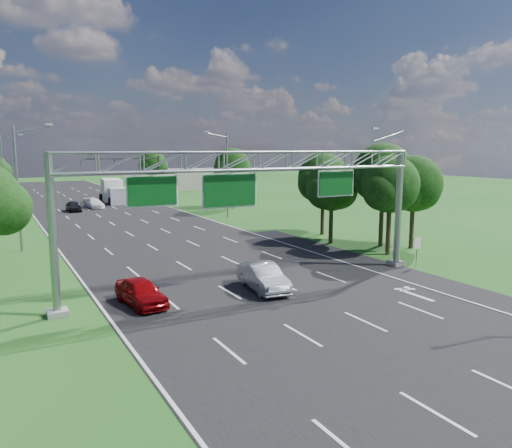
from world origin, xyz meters
TOP-DOWN VIEW (x-y plane):
  - ground at (0.00, 30.00)m, footprint 220.00×220.00m
  - road at (0.00, 30.00)m, footprint 18.00×180.00m
  - road_flare at (10.20, 14.00)m, footprint 3.00×30.00m
  - sign_gantry at (0.33, 12.00)m, footprint 23.50×1.00m
  - regulatory_sign at (12.40, 10.98)m, footprint 0.60×0.08m
  - traffic_signal at (7.48, 65.00)m, footprint 12.21×0.24m
  - streetlight_l_near at (-11.30, 30.00)m, footprint 2.97×0.22m
  - streetlight_l_far at (-11.30, 65.00)m, footprint 2.97×0.22m
  - streetlight_r_mid at (11.30, 40.00)m, footprint 2.97×0.22m
  - tree_cluster_right at (14.80, 19.19)m, footprint 9.91×14.60m
  - tree_verge_rd at (16.08, 48.04)m, footprint 5.76×4.80m
  - tree_verge_re at (14.08, 78.04)m, footprint 5.76×4.80m
  - building_right at (24.00, 82.00)m, footprint 12.00×9.00m
  - red_coupe at (-6.87, 11.68)m, footprint 2.19×4.35m
  - silver_sedan at (0.19, 11.08)m, footprint 2.15×4.86m
  - car_queue_a at (-0.69, 57.47)m, footprint 2.28×4.66m
  - car_queue_b at (4.59, 69.05)m, footprint 1.93×4.00m
  - car_queue_c at (-3.78, 54.83)m, footprint 1.69×4.06m
  - car_queue_d at (7.66, 57.39)m, footprint 1.72×4.83m
  - box_truck at (3.36, 63.79)m, footprint 3.45×9.53m

SIDE VIEW (x-z plane):
  - ground at x=0.00m, z-range 0.00..0.00m
  - road at x=0.00m, z-range -0.01..0.01m
  - road_flare at x=10.20m, z-range -0.01..0.01m
  - car_queue_b at x=4.59m, z-range 0.00..1.10m
  - car_queue_a at x=-0.69m, z-range 0.00..1.30m
  - car_queue_c at x=-3.78m, z-range 0.00..1.37m
  - red_coupe at x=-6.87m, z-range 0.00..1.42m
  - silver_sedan at x=0.19m, z-range 0.00..1.55m
  - car_queue_d at x=7.66m, z-range 0.00..1.59m
  - regulatory_sign at x=12.40m, z-range 0.46..2.56m
  - box_truck at x=3.36m, z-range -0.07..3.44m
  - building_right at x=24.00m, z-range 0.00..4.00m
  - traffic_signal at x=7.48m, z-range 1.67..8.67m
  - tree_verge_re at x=14.08m, z-range 1.28..9.12m
  - tree_cluster_right at x=14.80m, z-range 0.97..9.65m
  - streetlight_l_near at x=-11.30m, z-range 0.50..10.66m
  - streetlight_l_far at x=-11.30m, z-range 0.50..10.66m
  - streetlight_r_mid at x=11.30m, z-range 0.50..10.66m
  - tree_verge_rd at x=16.08m, z-range 1.49..9.77m
  - sign_gantry at x=0.33m, z-range 2.11..11.67m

